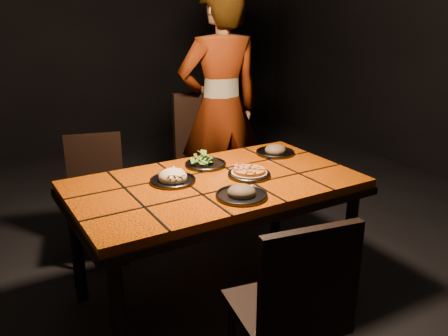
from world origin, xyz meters
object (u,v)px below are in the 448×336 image
chair_far_left (97,188)px  chair_far_right (207,149)px  dining_table (215,193)px  plate_pasta (173,178)px  diner (221,109)px  plate_pizza (249,173)px  chair_near (294,305)px

chair_far_left → chair_far_right: size_ratio=0.82×
dining_table → plate_pasta: plate_pasta is taller
diner → plate_pizza: bearing=75.1°
chair_near → diner: size_ratio=0.50×
dining_table → chair_far_left: 1.01m
chair_far_right → diner: 0.35m
chair_far_left → plate_pasta: bearing=-59.0°
chair_near → chair_far_right: (0.64, 1.93, 0.06)m
chair_far_left → chair_far_right: (0.94, 0.12, 0.11)m
dining_table → chair_near: bearing=-99.0°
chair_near → plate_pasta: chair_near is taller
chair_far_right → dining_table: bearing=-112.1°
plate_pizza → plate_pasta: size_ratio=1.14×
dining_table → chair_far_left: size_ratio=1.91×
chair_far_left → chair_near: bearing=-65.5°
chair_far_right → chair_far_left: bearing=-168.7°
chair_near → chair_far_left: chair_near is taller
dining_table → chair_far_left: (-0.44, 0.89, -0.19)m
chair_far_left → chair_far_right: bearing=22.4°
plate_pasta → dining_table: bearing=-24.2°
dining_table → plate_pizza: 0.23m
plate_pizza → plate_pasta: plate_pasta is taller
chair_far_right → diner: (0.08, -0.08, 0.33)m
diner → plate_pasta: (-0.79, -0.83, -0.15)m
plate_pizza → chair_near: bearing=-111.8°
chair_far_left → plate_pasta: size_ratio=3.29×
plate_pasta → chair_far_right: bearing=52.0°
dining_table → diner: 1.12m
chair_far_left → plate_pasta: 0.88m
plate_pizza → plate_pasta: (-0.42, 0.14, 0.00)m
chair_far_right → plate_pasta: chair_far_right is taller
diner → dining_table: bearing=64.3°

